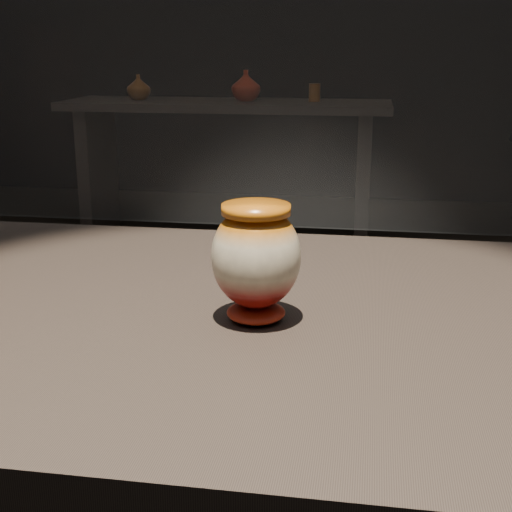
{
  "coord_description": "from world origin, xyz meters",
  "views": [
    {
      "loc": [
        0.24,
        -0.88,
        1.24
      ],
      "look_at": [
        0.11,
        -0.04,
        0.99
      ],
      "focal_mm": 50.0,
      "sensor_mm": 36.0,
      "label": 1
    }
  ],
  "objects": [
    {
      "name": "main_vase",
      "position": [
        0.11,
        -0.04,
        0.98
      ],
      "size": [
        0.13,
        0.13,
        0.15
      ],
      "rotation": [
        0.0,
        0.0,
        -0.2
      ],
      "color": "maroon",
      "rests_on": "display_plinth"
    },
    {
      "name": "back_shelf",
      "position": [
        -0.65,
        3.47,
        0.64
      ],
      "size": [
        2.0,
        0.6,
        0.9
      ],
      "color": "black",
      "rests_on": "ground"
    },
    {
      "name": "back_vase_mid",
      "position": [
        -0.53,
        3.48,
        0.99
      ],
      "size": [
        0.25,
        0.25,
        0.18
      ],
      "primitive_type": "imported",
      "rotation": [
        0.0,
        0.0,
        0.88
      ],
      "color": "maroon",
      "rests_on": "back_shelf"
    },
    {
      "name": "back_vase_left",
      "position": [
        -1.2,
        3.47,
        0.98
      ],
      "size": [
        0.21,
        0.21,
        0.15
      ],
      "primitive_type": "imported",
      "rotation": [
        0.0,
        0.0,
        5.47
      ],
      "color": "brown",
      "rests_on": "back_shelf"
    },
    {
      "name": "display_plinth",
      "position": [
        0.0,
        0.0,
        0.63
      ],
      "size": [
        2.0,
        0.8,
        0.9
      ],
      "color": "black",
      "rests_on": "ground"
    },
    {
      "name": "back_vase_right",
      "position": [
        -0.11,
        3.51,
        0.95
      ],
      "size": [
        0.07,
        0.07,
        0.11
      ],
      "primitive_type": "cylinder",
      "color": "brown",
      "rests_on": "back_shelf"
    }
  ]
}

